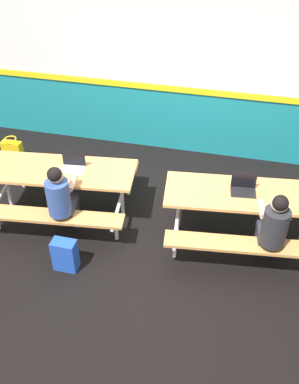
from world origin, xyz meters
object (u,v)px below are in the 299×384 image
(picnic_table_right, at_px, (243,203))
(laptop_silver, at_px, (73,166))
(backpack_dark, at_px, (65,255))
(tote_bag_bright, at_px, (13,151))
(picnic_table_left, at_px, (62,179))
(student_further, at_px, (273,225))
(student_nearer, at_px, (61,197))
(laptop_dark, at_px, (243,188))

(picnic_table_right, distance_m, laptop_silver, 2.35)
(backpack_dark, relative_size, tote_bag_bright, 1.02)
(picnic_table_right, xyz_separation_m, backpack_dark, (-2.07, -1.11, -0.36))
(picnic_table_left, bearing_deg, backpack_dark, -67.60)
(laptop_silver, distance_m, backpack_dark, 1.28)
(laptop_silver, height_order, backpack_dark, laptop_silver)
(picnic_table_right, xyz_separation_m, tote_bag_bright, (-3.91, 1.01, -0.38))
(picnic_table_right, height_order, backpack_dark, picnic_table_right)
(laptop_silver, relative_size, backpack_dark, 0.78)
(student_further, height_order, tote_bag_bright, student_further)
(laptop_silver, relative_size, tote_bag_bright, 0.80)
(picnic_table_left, xyz_separation_m, student_nearer, (0.22, -0.53, 0.13))
(picnic_table_left, bearing_deg, student_nearer, -67.91)
(picnic_table_left, xyz_separation_m, student_further, (2.87, -0.46, 0.13))
(student_nearer, height_order, backpack_dark, student_nearer)
(picnic_table_left, xyz_separation_m, tote_bag_bright, (-1.41, 1.07, -0.38))
(backpack_dark, height_order, tote_bag_bright, backpack_dark)
(laptop_dark, bearing_deg, backpack_dark, -150.81)
(laptop_dark, distance_m, tote_bag_bright, 4.05)
(tote_bag_bright, bearing_deg, picnic_table_left, -37.29)
(picnic_table_right, bearing_deg, backpack_dark, -151.87)
(backpack_dark, bearing_deg, picnic_table_right, 28.13)
(student_further, bearing_deg, laptop_dark, 125.72)
(student_further, relative_size, tote_bag_bright, 2.81)
(laptop_silver, bearing_deg, student_nearer, -84.79)
(picnic_table_right, bearing_deg, laptop_dark, 128.46)
(picnic_table_left, relative_size, backpack_dark, 4.82)
(student_nearer, xyz_separation_m, laptop_silver, (-0.05, 0.59, 0.08))
(picnic_table_left, height_order, picnic_table_right, same)
(tote_bag_bright, bearing_deg, student_nearer, -44.69)
(picnic_table_left, relative_size, student_nearer, 1.76)
(picnic_table_left, xyz_separation_m, picnic_table_right, (2.51, 0.06, 0.00))
(student_nearer, distance_m, student_further, 2.66)
(picnic_table_right, distance_m, student_further, 0.65)
(tote_bag_bright, bearing_deg, backpack_dark, -49.09)
(backpack_dark, bearing_deg, student_further, 13.62)
(picnic_table_right, relative_size, laptop_silver, 6.17)
(laptop_dark, bearing_deg, student_nearer, -164.53)
(student_further, distance_m, backpack_dark, 2.56)
(student_nearer, bearing_deg, picnic_table_left, 112.09)
(student_further, relative_size, backpack_dark, 2.74)
(picnic_table_left, relative_size, picnic_table_right, 1.00)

